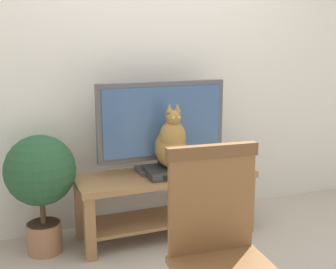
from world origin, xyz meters
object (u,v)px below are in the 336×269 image
(media_box, at_px, (171,171))
(cat, at_px, (172,144))
(tv, at_px, (162,124))
(book_stack, at_px, (219,161))
(tv_stand, at_px, (166,192))
(wooden_chair, at_px, (220,243))
(potted_plant, at_px, (41,178))

(media_box, relative_size, cat, 0.78)
(media_box, bearing_deg, tv, 97.78)
(book_stack, bearing_deg, tv, 174.99)
(tv_stand, relative_size, book_stack, 5.56)
(book_stack, bearing_deg, cat, -167.07)
(tv_stand, xyz_separation_m, cat, (0.02, -0.07, 0.38))
(tv_stand, xyz_separation_m, wooden_chair, (-0.22, -1.25, 0.21))
(tv, relative_size, cat, 2.07)
(tv_stand, bearing_deg, tv, 89.98)
(book_stack, bearing_deg, wooden_chair, -118.05)
(cat, bearing_deg, book_stack, 12.93)
(tv_stand, relative_size, potted_plant, 1.58)
(tv, bearing_deg, book_stack, -5.01)
(tv, bearing_deg, wooden_chair, -99.62)
(cat, bearing_deg, tv_stand, 104.04)
(wooden_chair, relative_size, potted_plant, 1.19)
(tv_stand, height_order, media_box, media_box)
(tv, relative_size, book_stack, 4.11)
(wooden_chair, bearing_deg, cat, 78.40)
(tv_stand, distance_m, media_box, 0.18)
(media_box, distance_m, cat, 0.21)
(tv_stand, relative_size, tv, 1.35)
(cat, relative_size, book_stack, 1.99)
(cat, distance_m, wooden_chair, 1.21)
(tv, xyz_separation_m, media_box, (0.02, -0.13, -0.32))
(cat, height_order, book_stack, cat)
(book_stack, relative_size, potted_plant, 0.28)
(tv_stand, height_order, book_stack, book_stack)
(cat, xyz_separation_m, book_stack, (0.44, 0.10, -0.20))
(tv_stand, xyz_separation_m, potted_plant, (-0.87, 0.06, 0.20))
(potted_plant, bearing_deg, wooden_chair, -63.55)
(book_stack, xyz_separation_m, potted_plant, (-1.33, 0.03, 0.01))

